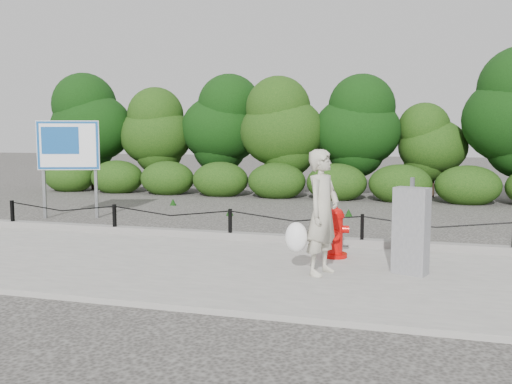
{
  "coord_description": "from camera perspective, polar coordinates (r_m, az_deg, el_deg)",
  "views": [
    {
      "loc": [
        3.31,
        -9.74,
        2.09
      ],
      "look_at": [
        0.46,
        0.2,
        1.0
      ],
      "focal_mm": 38.0,
      "sensor_mm": 36.0,
      "label": 1
    }
  ],
  "objects": [
    {
      "name": "curb",
      "position": [
        10.51,
        -2.64,
        -4.62
      ],
      "size": [
        14.0,
        0.22,
        0.14
      ],
      "primitive_type": "cube",
      "color": "slate",
      "rests_on": "sidewalk"
    },
    {
      "name": "utility_cabinet",
      "position": [
        8.16,
        16.01,
        -3.94
      ],
      "size": [
        0.55,
        0.43,
        1.39
      ],
      "rotation": [
        0.0,
        0.0,
        -0.36
      ],
      "color": "gray",
      "rests_on": "sidewalk"
    },
    {
      "name": "fire_hydrant",
      "position": [
        9.02,
        8.34,
        -4.25
      ],
      "size": [
        0.46,
        0.48,
        0.86
      ],
      "rotation": [
        0.0,
        0.0,
        0.11
      ],
      "color": "#BE0907",
      "rests_on": "sidewalk"
    },
    {
      "name": "ground",
      "position": [
        10.5,
        -2.73,
        -5.47
      ],
      "size": [
        90.0,
        90.0,
        0.0
      ],
      "primitive_type": "plane",
      "color": "#2D2B28",
      "rests_on": "ground"
    },
    {
      "name": "sidewalk",
      "position": [
        8.66,
        -7.01,
        -7.71
      ],
      "size": [
        14.0,
        4.0,
        0.08
      ],
      "primitive_type": "cube",
      "color": "gray",
      "rests_on": "ground"
    },
    {
      "name": "advertising_sign",
      "position": [
        14.3,
        -19.16,
        4.22
      ],
      "size": [
        1.46,
        0.58,
        2.45
      ],
      "rotation": [
        0.0,
        0.0,
        0.34
      ],
      "color": "slate",
      "rests_on": "ground"
    },
    {
      "name": "treeline",
      "position": [
        18.84,
        7.73,
        7.26
      ],
      "size": [
        20.55,
        3.64,
        4.67
      ],
      "color": "black",
      "rests_on": "ground"
    },
    {
      "name": "pedestrian",
      "position": [
        7.84,
        6.84,
        -2.3
      ],
      "size": [
        0.83,
        0.77,
        1.81
      ],
      "rotation": [
        0.0,
        0.0,
        1.22
      ],
      "color": "#B4AF9A",
      "rests_on": "sidewalk"
    },
    {
      "name": "chain_barrier",
      "position": [
        10.42,
        -2.74,
        -3.01
      ],
      "size": [
        10.06,
        0.06,
        0.6
      ],
      "color": "black",
      "rests_on": "sidewalk"
    }
  ]
}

